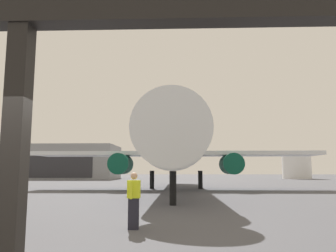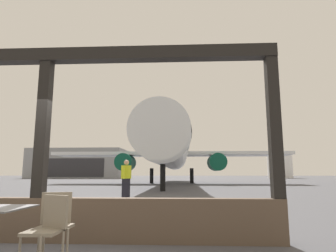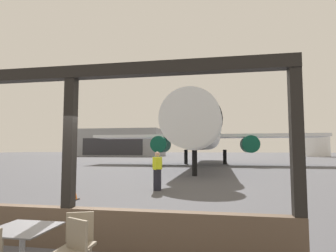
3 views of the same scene
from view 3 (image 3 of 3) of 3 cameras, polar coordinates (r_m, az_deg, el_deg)
name	(u,v)px [view 3 (image 3 of 3)]	position (r m, az deg, el deg)	size (l,w,h in m)	color
ground_plane	(200,161)	(45.16, 6.63, -7.05)	(220.00, 220.00, 0.00)	#4C4C51
window_frame	(69,184)	(5.82, -19.60, -11.06)	(8.53, 0.24, 3.49)	brown
dining_table	(22,248)	(4.83, -27.63, -21.21)	(0.84, 0.84, 0.72)	slate
cafe_chair_aisle_right	(79,239)	(4.63, -17.74, -21.07)	(0.49, 0.49, 0.90)	gray
cafe_chair_side_extra	(71,247)	(4.31, -19.26, -22.35)	(0.50, 0.50, 0.89)	gray
airplane	(204,133)	(32.67, 7.33, -1.48)	(27.01, 33.64, 10.62)	silver
ground_crew_worker	(157,170)	(12.70, -2.19, -9.03)	(0.40, 0.56, 1.74)	black
traffic_cone	(73,191)	(11.07, -18.78, -12.46)	(0.36, 0.36, 0.67)	orange
distant_hangar	(121,143)	(77.35, -9.63, -3.40)	(22.59, 12.65, 7.11)	gray
fuel_storage_tank	(317,145)	(79.25, 28.05, -3.49)	(6.08, 6.08, 5.60)	white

